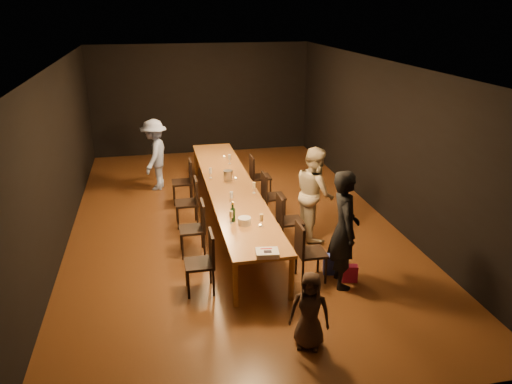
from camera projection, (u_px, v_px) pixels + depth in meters
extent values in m
plane|color=#422010|center=(231.00, 221.00, 9.75)|extent=(10.00, 10.00, 0.00)
cube|color=black|center=(201.00, 99.00, 13.79)|extent=(6.00, 0.04, 3.00)
cube|color=black|center=(314.00, 289.00, 4.64)|extent=(6.00, 0.04, 3.00)
cube|color=black|center=(59.00, 157.00, 8.64)|extent=(0.04, 10.00, 3.00)
cube|color=black|center=(381.00, 139.00, 9.79)|extent=(0.04, 10.00, 3.00)
cube|color=silver|center=(228.00, 64.00, 8.68)|extent=(6.00, 10.00, 0.04)
cube|color=#92582A|center=(231.00, 186.00, 9.49)|extent=(0.90, 6.00, 0.05)
cylinder|color=#92582A|center=(236.00, 284.00, 6.89)|extent=(0.08, 0.08, 0.70)
cylinder|color=#92582A|center=(291.00, 278.00, 7.04)|extent=(0.08, 0.08, 0.70)
cylinder|color=#92582A|center=(196.00, 162.00, 12.20)|extent=(0.08, 0.08, 0.70)
cylinder|color=#92582A|center=(228.00, 160.00, 12.35)|extent=(0.08, 0.08, 0.70)
imported|color=black|center=(344.00, 229.00, 7.27)|extent=(0.53, 0.72, 1.80)
imported|color=beige|center=(315.00, 193.00, 8.85)|extent=(0.64, 0.82, 1.68)
imported|color=#879AD0|center=(155.00, 155.00, 11.19)|extent=(0.86, 1.16, 1.61)
imported|color=#3A2A20|center=(310.00, 311.00, 6.03)|extent=(0.58, 0.49, 1.01)
cube|color=#C21D59|center=(350.00, 273.00, 7.59)|extent=(0.25, 0.17, 0.27)
cube|color=#2537A4|center=(331.00, 264.00, 7.82)|extent=(0.28, 0.22, 0.31)
cube|color=white|center=(267.00, 253.00, 6.82)|extent=(0.34, 0.29, 0.07)
cube|color=black|center=(268.00, 252.00, 6.78)|extent=(0.12, 0.09, 0.00)
cube|color=red|center=(266.00, 249.00, 6.87)|extent=(0.16, 0.05, 0.00)
cylinder|color=white|center=(244.00, 221.00, 7.77)|extent=(0.26, 0.26, 0.12)
cylinder|color=#ADADB2|center=(228.00, 175.00, 9.71)|extent=(0.23, 0.23, 0.20)
cylinder|color=#B2B7B2|center=(260.00, 226.00, 7.71)|extent=(0.05, 0.05, 0.03)
cylinder|color=#B2B7B2|center=(236.00, 179.00, 9.79)|extent=(0.05, 0.05, 0.03)
cylinder|color=#B2B7B2|center=(224.00, 157.00, 11.18)|extent=(0.05, 0.05, 0.03)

